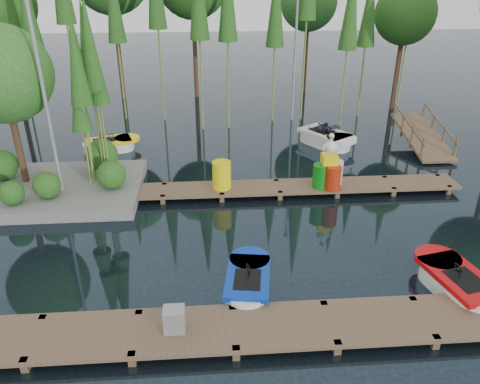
{
  "coord_description": "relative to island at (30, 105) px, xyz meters",
  "views": [
    {
      "loc": [
        -0.46,
        -12.36,
        7.51
      ],
      "look_at": [
        0.5,
        0.5,
        1.1
      ],
      "focal_mm": 35.0,
      "sensor_mm": 36.0,
      "label": 1
    }
  ],
  "objects": [
    {
      "name": "drum_cluster",
      "position": [
        10.08,
        -0.94,
        -2.31
      ],
      "size": [
        1.13,
        1.04,
        1.96
      ],
      "color": "#0C7314",
      "rests_on": "far_dock"
    },
    {
      "name": "boat_white_far",
      "position": [
        11.18,
        3.94,
        -2.87
      ],
      "size": [
        2.71,
        3.16,
        1.38
      ],
      "rotation": [
        0.0,
        0.0,
        -0.29
      ],
      "color": "white",
      "rests_on": "ground"
    },
    {
      "name": "yellow_barrel",
      "position": [
        6.31,
        -0.79,
        -2.39
      ],
      "size": [
        0.65,
        0.65,
        0.98
      ],
      "primitive_type": "cylinder",
      "color": "yellow",
      "rests_on": "far_dock"
    },
    {
      "name": "boat_yellow_far",
      "position": [
        1.59,
        3.92,
        -2.92
      ],
      "size": [
        2.68,
        1.78,
        1.23
      ],
      "rotation": [
        0.0,
        0.0,
        -0.05
      ],
      "color": "white",
      "rests_on": "ground"
    },
    {
      "name": "ramp",
      "position": [
        15.3,
        3.21,
        -2.6
      ],
      "size": [
        1.5,
        3.94,
        1.49
      ],
      "color": "brown",
      "rests_on": "ground"
    },
    {
      "name": "utility_cabinet",
      "position": [
        5.01,
        -7.79,
        -2.6
      ],
      "size": [
        0.46,
        0.39,
        0.56
      ],
      "primitive_type": "cube",
      "color": "gray",
      "rests_on": "near_dock"
    },
    {
      "name": "seagull_post",
      "position": [
        10.0,
        -0.79,
        -2.33
      ],
      "size": [
        0.51,
        0.28,
        0.82
      ],
      "color": "gray",
      "rests_on": "far_dock"
    },
    {
      "name": "far_dock",
      "position": [
        7.3,
        -0.79,
        -2.95
      ],
      "size": [
        15.0,
        1.2,
        0.5
      ],
      "color": "brown",
      "rests_on": "ground"
    },
    {
      "name": "ground_plane",
      "position": [
        6.3,
        -3.29,
        -3.18
      ],
      "size": [
        90.0,
        90.0,
        0.0
      ],
      "primitive_type": "plane",
      "color": "#19252E"
    },
    {
      "name": "island",
      "position": [
        0.0,
        0.0,
        0.0
      ],
      "size": [
        6.2,
        4.2,
        6.75
      ],
      "color": "slate",
      "rests_on": "ground"
    },
    {
      "name": "lamp_island",
      "position": [
        0.8,
        -0.79,
        1.08
      ],
      "size": [
        0.3,
        0.3,
        7.25
      ],
      "color": "gray",
      "rests_on": "ground"
    },
    {
      "name": "lamp_rear",
      "position": [
        10.3,
        7.71,
        1.08
      ],
      "size": [
        0.3,
        0.3,
        7.25
      ],
      "color": "gray",
      "rests_on": "ground"
    },
    {
      "name": "boat_blue",
      "position": [
        6.75,
        -6.18,
        -2.95
      ],
      "size": [
        1.41,
        2.51,
        0.8
      ],
      "rotation": [
        0.0,
        0.0,
        -0.15
      ],
      "color": "white",
      "rests_on": "ground"
    },
    {
      "name": "boat_red",
      "position": [
        11.96,
        -6.63,
        -2.93
      ],
      "size": [
        1.71,
        2.8,
        0.88
      ],
      "rotation": [
        0.0,
        0.0,
        0.22
      ],
      "color": "white",
      "rests_on": "ground"
    },
    {
      "name": "near_dock",
      "position": [
        6.3,
        -7.79,
        -2.95
      ],
      "size": [
        18.0,
        1.5,
        0.5
      ],
      "color": "brown",
      "rests_on": "ground"
    }
  ]
}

